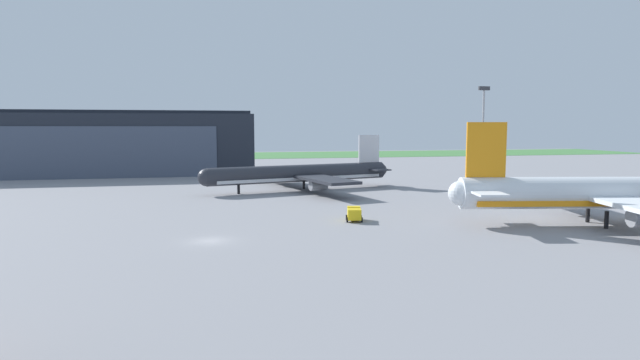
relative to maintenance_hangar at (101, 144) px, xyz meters
name	(u,v)px	position (x,y,z in m)	size (l,w,h in m)	color
ground_plane	(210,241)	(30.29, -98.64, -8.73)	(440.00, 440.00, 0.00)	gray
grass_field_strip	(207,156)	(30.29, 86.37, -8.69)	(440.00, 56.00, 0.08)	#447E41
maintenance_hangar	(101,144)	(0.00, 0.00, 0.00)	(86.22, 32.15, 18.37)	#232833
airliner_far_right	(301,174)	(49.79, -51.92, -5.22)	(42.67, 38.09, 11.74)	#282B33
airliner_near_left	(611,194)	(84.49, -100.21, -4.35)	(44.68, 35.85, 14.24)	silver
baggage_tug	(354,213)	(50.82, -89.50, -7.64)	(2.91, 3.84, 1.97)	yellow
apron_light_mast	(483,131)	(86.20, -62.65, 3.89)	(2.40, 0.50, 21.88)	#99999E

